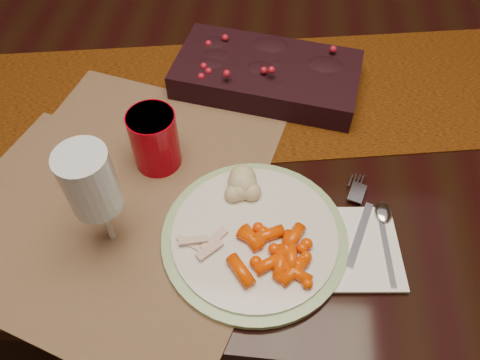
# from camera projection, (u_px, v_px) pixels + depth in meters

# --- Properties ---
(floor) EXTENTS (5.00, 5.00, 0.00)m
(floor) POSITION_uv_depth(u_px,v_px,m) (258.00, 270.00, 1.52)
(floor) COLOR black
(floor) RESTS_ON ground
(dining_table) EXTENTS (1.80, 1.00, 0.75)m
(dining_table) POSITION_uv_depth(u_px,v_px,m) (263.00, 205.00, 1.23)
(dining_table) COLOR black
(dining_table) RESTS_ON floor
(table_runner) EXTENTS (1.73, 0.66, 0.00)m
(table_runner) POSITION_uv_depth(u_px,v_px,m) (245.00, 97.00, 0.93)
(table_runner) COLOR #2F1C02
(table_runner) RESTS_ON dining_table
(centerpiece) EXTENTS (0.38, 0.24, 0.07)m
(centerpiece) POSITION_uv_depth(u_px,v_px,m) (267.00, 71.00, 0.92)
(centerpiece) COLOR black
(centerpiece) RESTS_ON table_runner
(placemat_main) EXTENTS (0.59, 0.50, 0.00)m
(placemat_main) POSITION_uv_depth(u_px,v_px,m) (102.00, 234.00, 0.74)
(placemat_main) COLOR olive
(placemat_main) RESTS_ON dining_table
(placemat_second) EXTENTS (0.49, 0.40, 0.00)m
(placemat_second) POSITION_uv_depth(u_px,v_px,m) (150.00, 150.00, 0.84)
(placemat_second) COLOR brown
(placemat_second) RESTS_ON dining_table
(dinner_plate) EXTENTS (0.35, 0.35, 0.02)m
(dinner_plate) POSITION_uv_depth(u_px,v_px,m) (254.00, 236.00, 0.72)
(dinner_plate) COLOR silver
(dinner_plate) RESTS_ON placemat_main
(baby_carrots) EXTENTS (0.10, 0.09, 0.02)m
(baby_carrots) POSITION_uv_depth(u_px,v_px,m) (267.00, 255.00, 0.69)
(baby_carrots) COLOR #ED4100
(baby_carrots) RESTS_ON dinner_plate
(mashed_potatoes) EXTENTS (0.08, 0.07, 0.04)m
(mashed_potatoes) POSITION_uv_depth(u_px,v_px,m) (241.00, 183.00, 0.75)
(mashed_potatoes) COLOR beige
(mashed_potatoes) RESTS_ON dinner_plate
(turkey_shreds) EXTENTS (0.08, 0.07, 0.02)m
(turkey_shreds) POSITION_uv_depth(u_px,v_px,m) (202.00, 240.00, 0.70)
(turkey_shreds) COLOR #AD9C8E
(turkey_shreds) RESTS_ON dinner_plate
(napkin) EXTENTS (0.14, 0.16, 0.01)m
(napkin) POSITION_uv_depth(u_px,v_px,m) (358.00, 248.00, 0.72)
(napkin) COLOR white
(napkin) RESTS_ON placemat_main
(fork) EXTENTS (0.07, 0.16, 0.00)m
(fork) POSITION_uv_depth(u_px,v_px,m) (359.00, 223.00, 0.74)
(fork) COLOR #B4B6C6
(fork) RESTS_ON napkin
(spoon) EXTENTS (0.04, 0.14, 0.00)m
(spoon) POSITION_uv_depth(u_px,v_px,m) (386.00, 240.00, 0.72)
(spoon) COLOR white
(spoon) RESTS_ON napkin
(red_cup) EXTENTS (0.10, 0.10, 0.11)m
(red_cup) POSITION_uv_depth(u_px,v_px,m) (155.00, 140.00, 0.78)
(red_cup) COLOR #9F000E
(red_cup) RESTS_ON placemat_main
(wine_glass) EXTENTS (0.09, 0.09, 0.20)m
(wine_glass) POSITION_uv_depth(u_px,v_px,m) (98.00, 202.00, 0.66)
(wine_glass) COLOR silver
(wine_glass) RESTS_ON dining_table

